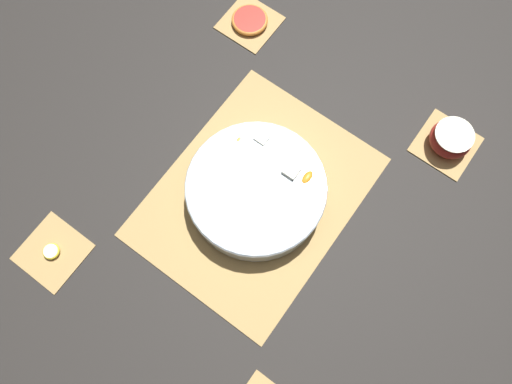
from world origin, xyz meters
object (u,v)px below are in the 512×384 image
object	(u,v)px
apple_half	(451,139)
banana_coin_single	(51,251)
grapefruit_slice	(250,20)
fruit_salad_bowl	(256,190)

from	to	relation	value
apple_half	banana_coin_single	world-z (taller)	apple_half
grapefruit_slice	fruit_salad_bowl	bearing A→B (deg)	-141.97
fruit_salad_bowl	banana_coin_single	size ratio (longest dim) A/B	8.33
fruit_salad_bowl	grapefruit_slice	bearing A→B (deg)	38.03
fruit_salad_bowl	grapefruit_slice	size ratio (longest dim) A/B	3.33
fruit_salad_bowl	banana_coin_single	world-z (taller)	fruit_salad_bowl
grapefruit_slice	banana_coin_single	bearing A→B (deg)	180.00
fruit_salad_bowl	banana_coin_single	distance (m)	0.43
banana_coin_single	apple_half	bearing A→B (deg)	-37.98
banana_coin_single	grapefruit_slice	bearing A→B (deg)	0.00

